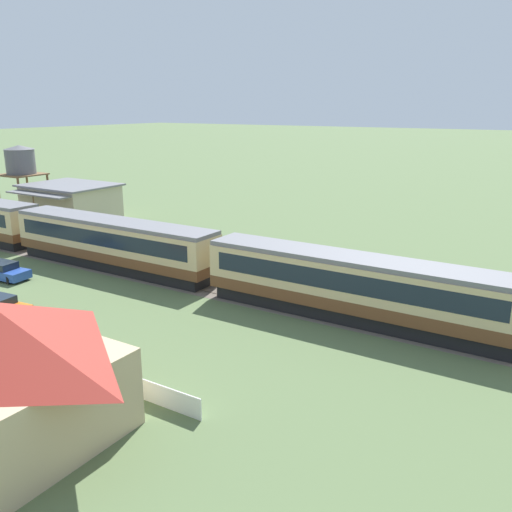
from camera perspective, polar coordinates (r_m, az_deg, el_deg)
The scene contains 5 objects.
passenger_train at distance 34.43m, azimuth 10.64°, elevation -3.07°, with size 105.18×3.23×4.15m.
railway_track at distance 34.21m, azimuth 16.07°, elevation -7.66°, with size 164.05×3.60×0.04m.
station_building at distance 67.31m, azimuth -18.89°, elevation 5.37°, with size 10.28×9.13×4.30m.
water_tower at distance 73.70m, azimuth -23.56°, elevation 9.10°, with size 4.65×4.65×8.45m.
parked_car_blue at distance 46.78m, azimuth -25.07°, elevation -1.44°, with size 4.41×2.21×1.36m.
Camera 1 is at (-5.69, -29.39, 13.16)m, focal length 38.00 mm.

